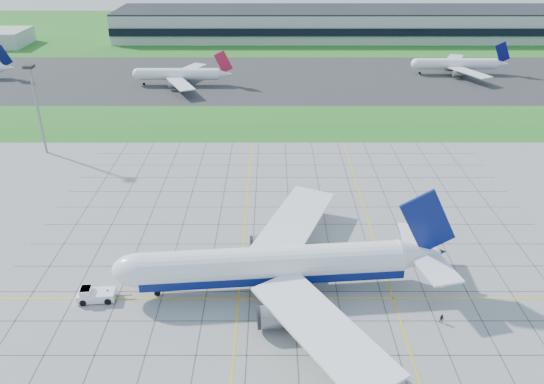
{
  "coord_description": "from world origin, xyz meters",
  "views": [
    {
      "loc": [
        -4.0,
        -78.05,
        61.43
      ],
      "look_at": [
        -3.96,
        26.31,
        7.0
      ],
      "focal_mm": 35.0,
      "sensor_mm": 36.0,
      "label": 1
    }
  ],
  "objects_px": {
    "distant_jet_2": "(457,64)",
    "distant_jet_1": "(180,74)",
    "crew_far": "(442,319)",
    "crew_near": "(108,294)",
    "airliner": "(275,265)",
    "pushback_tug": "(95,294)",
    "light_mast": "(36,99)"
  },
  "relations": [
    {
      "from": "pushback_tug",
      "to": "distant_jet_1",
      "type": "distance_m",
      "value": 137.26
    },
    {
      "from": "airliner",
      "to": "pushback_tug",
      "type": "relative_size",
      "value": 6.51
    },
    {
      "from": "crew_near",
      "to": "distant_jet_2",
      "type": "height_order",
      "value": "distant_jet_2"
    },
    {
      "from": "distant_jet_2",
      "to": "distant_jet_1",
      "type": "bearing_deg",
      "value": -171.84
    },
    {
      "from": "airliner",
      "to": "crew_near",
      "type": "xyz_separation_m",
      "value": [
        -30.04,
        -2.86,
        -4.38
      ]
    },
    {
      "from": "light_mast",
      "to": "crew_near",
      "type": "bearing_deg",
      "value": -61.39
    },
    {
      "from": "distant_jet_1",
      "to": "distant_jet_2",
      "type": "height_order",
      "value": "same"
    },
    {
      "from": "crew_near",
      "to": "distant_jet_1",
      "type": "relative_size",
      "value": 0.05
    },
    {
      "from": "light_mast",
      "to": "crew_far",
      "type": "bearing_deg",
      "value": -37.78
    },
    {
      "from": "distant_jet_2",
      "to": "crew_near",
      "type": "bearing_deg",
      "value": -125.64
    },
    {
      "from": "pushback_tug",
      "to": "distant_jet_2",
      "type": "bearing_deg",
      "value": 48.76
    },
    {
      "from": "airliner",
      "to": "distant_jet_2",
      "type": "relative_size",
      "value": 1.47
    },
    {
      "from": "pushback_tug",
      "to": "crew_far",
      "type": "height_order",
      "value": "pushback_tug"
    },
    {
      "from": "airliner",
      "to": "distant_jet_1",
      "type": "distance_m",
      "value": 139.17
    },
    {
      "from": "light_mast",
      "to": "pushback_tug",
      "type": "xyz_separation_m",
      "value": [
        34.17,
        -67.32,
        -15.0
      ]
    },
    {
      "from": "light_mast",
      "to": "pushback_tug",
      "type": "height_order",
      "value": "light_mast"
    },
    {
      "from": "distant_jet_2",
      "to": "pushback_tug",
      "type": "bearing_deg",
      "value": -126.16
    },
    {
      "from": "light_mast",
      "to": "airliner",
      "type": "height_order",
      "value": "light_mast"
    },
    {
      "from": "airliner",
      "to": "light_mast",
      "type": "bearing_deg",
      "value": 130.99
    },
    {
      "from": "crew_near",
      "to": "distant_jet_1",
      "type": "distance_m",
      "value": 137.06
    },
    {
      "from": "crew_near",
      "to": "crew_far",
      "type": "relative_size",
      "value": 1.12
    },
    {
      "from": "crew_near",
      "to": "airliner",
      "type": "bearing_deg",
      "value": -67.32
    },
    {
      "from": "crew_far",
      "to": "distant_jet_2",
      "type": "bearing_deg",
      "value": 102.96
    },
    {
      "from": "crew_far",
      "to": "distant_jet_1",
      "type": "xyz_separation_m",
      "value": [
        -66.05,
        143.28,
        3.62
      ]
    },
    {
      "from": "distant_jet_1",
      "to": "light_mast",
      "type": "bearing_deg",
      "value": -112.39
    },
    {
      "from": "distant_jet_1",
      "to": "crew_near",
      "type": "bearing_deg",
      "value": -86.74
    },
    {
      "from": "crew_near",
      "to": "distant_jet_2",
      "type": "distance_m",
      "value": 189.15
    },
    {
      "from": "pushback_tug",
      "to": "light_mast",
      "type": "bearing_deg",
      "value": 111.84
    },
    {
      "from": "pushback_tug",
      "to": "distant_jet_1",
      "type": "bearing_deg",
      "value": 87.19
    },
    {
      "from": "airliner",
      "to": "distant_jet_1",
      "type": "height_order",
      "value": "airliner"
    },
    {
      "from": "crew_near",
      "to": "distant_jet_2",
      "type": "relative_size",
      "value": 0.05
    },
    {
      "from": "pushback_tug",
      "to": "crew_near",
      "type": "xyz_separation_m",
      "value": [
        2.37,
        0.32,
        -0.21
      ]
    }
  ]
}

